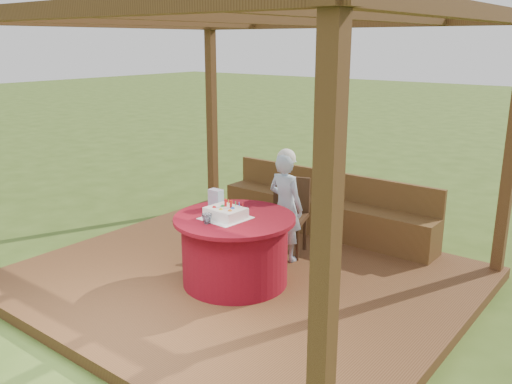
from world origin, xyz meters
TOP-DOWN VIEW (x-y plane):
  - ground at (0.00, 0.00)m, footprint 60.00×60.00m
  - deck at (0.00, 0.00)m, footprint 4.50×4.00m
  - pergola at (0.00, 0.00)m, footprint 4.50×4.00m
  - bench at (0.00, 1.72)m, footprint 3.00×0.42m
  - table at (0.06, -0.18)m, footprint 1.25×1.25m
  - chair at (-0.01, 0.89)m, footprint 0.57×0.57m
  - elderly_woman at (0.09, 0.68)m, footprint 0.48×0.33m
  - birthday_cake at (0.02, -0.27)m, footprint 0.45×0.45m
  - gift_bag at (-0.28, -0.08)m, footprint 0.15×0.09m
  - drinking_glass at (-0.02, -0.50)m, footprint 0.11×0.11m

SIDE VIEW (x-z plane):
  - ground at x=0.00m, z-range 0.00..0.00m
  - deck at x=0.00m, z-range 0.00..0.12m
  - bench at x=0.00m, z-range -0.02..0.79m
  - table at x=0.06m, z-range 0.13..0.85m
  - chair at x=-0.01m, z-range 0.17..1.07m
  - elderly_woman at x=0.09m, z-range 0.13..1.43m
  - drinking_glass at x=-0.02m, z-range 0.84..0.94m
  - birthday_cake at x=0.02m, z-range 0.81..0.99m
  - gift_bag at x=-0.28m, z-range 0.84..1.05m
  - pergola at x=0.00m, z-range 1.05..3.77m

